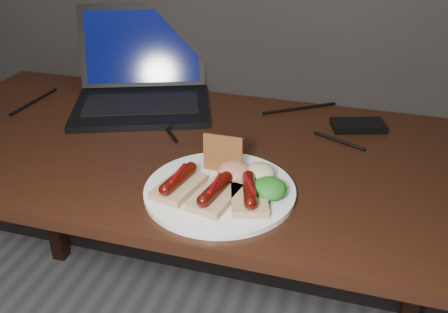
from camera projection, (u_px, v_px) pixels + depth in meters
desk at (181, 176)px, 1.25m from camera, size 1.40×0.70×0.75m
laptop at (142, 85)px, 1.42m from camera, size 0.47×0.46×0.25m
hard_drive at (358, 125)px, 1.28m from camera, size 0.15×0.11×0.02m
desk_cables at (199, 116)px, 1.34m from camera, size 0.94×0.35×0.01m
plate at (220, 191)px, 1.02m from camera, size 0.37×0.37×0.01m
bread_sausage_left at (179, 183)px, 1.00m from camera, size 0.09×0.13×0.04m
bread_sausage_center at (215, 194)px, 0.97m from camera, size 0.09×0.13×0.04m
bread_sausage_right at (249, 194)px, 0.96m from camera, size 0.10×0.13×0.04m
crispbread at (223, 154)px, 1.05m from camera, size 0.09×0.01×0.08m
salad_greens at (269, 188)px, 0.98m from camera, size 0.07×0.07×0.04m
salsa_mound at (234, 172)px, 1.03m from camera, size 0.07×0.07×0.04m
coleslaw_mound at (260, 173)px, 1.03m from camera, size 0.06×0.06×0.04m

